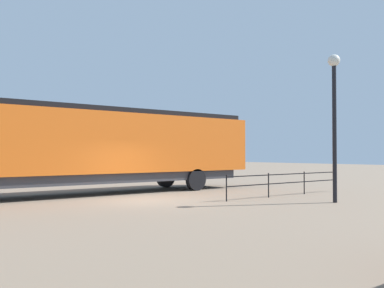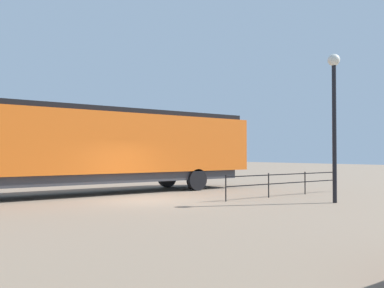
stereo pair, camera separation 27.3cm
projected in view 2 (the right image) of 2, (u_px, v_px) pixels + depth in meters
ground_plane at (148, 200)px, 17.04m from camera, size 120.00×120.00×0.00m
locomotive at (85, 146)px, 19.46m from camera, size 3.02×18.93×3.99m
lamp_post at (334, 102)px, 16.28m from camera, size 0.47×0.47×5.72m
platform_fence at (288, 180)px, 18.88m from camera, size 0.05×7.39×1.05m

